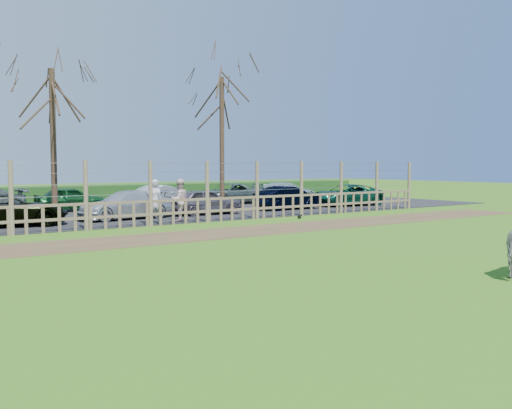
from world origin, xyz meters
TOP-DOWN VIEW (x-y plane):
  - ground at (0.00, 0.00)m, footprint 120.00×120.00m
  - dirt_strip at (0.00, 4.50)m, footprint 34.00×2.80m
  - asphalt at (0.00, 14.50)m, footprint 44.00×13.00m
  - hedge at (0.00, 21.50)m, footprint 46.00×2.00m
  - fence at (0.00, 8.00)m, footprint 30.16×0.16m
  - tree_mid at (-2.00, 13.50)m, footprint 4.80×4.80m
  - tree_right at (7.00, 14.00)m, footprint 4.80×4.80m
  - visitor_a at (0.46, 8.65)m, footprint 0.72×0.57m
  - visitor_b at (1.65, 8.80)m, footprint 0.92×0.76m
  - crow at (6.56, 7.00)m, footprint 0.23×0.17m
  - car_2 at (-4.55, 10.71)m, footprint 4.54×2.54m
  - car_3 at (0.19, 10.91)m, footprint 4.28×2.09m
  - car_4 at (4.07, 10.83)m, footprint 3.56×1.52m
  - car_5 at (9.09, 10.94)m, footprint 3.66×1.33m
  - car_6 at (13.48, 11.13)m, footprint 4.50×2.42m
  - car_10 at (-0.35, 16.39)m, footprint 3.60×1.61m
  - car_11 at (4.62, 16.24)m, footprint 3.74×1.58m
  - car_12 at (8.92, 16.19)m, footprint 4.47×2.35m
  - car_13 at (13.09, 16.08)m, footprint 4.30×2.14m

SIDE VIEW (x-z plane):
  - ground at x=0.00m, z-range 0.00..0.00m
  - dirt_strip at x=0.00m, z-range 0.00..0.01m
  - asphalt at x=0.00m, z-range 0.00..0.04m
  - crow at x=6.56m, z-range 0.00..0.19m
  - hedge at x=0.00m, z-range 0.00..1.10m
  - car_2 at x=-4.55m, z-range 0.04..1.24m
  - car_3 at x=0.19m, z-range 0.04..1.24m
  - car_4 at x=4.07m, z-range 0.04..1.24m
  - car_5 at x=9.09m, z-range 0.04..1.24m
  - car_6 at x=13.48m, z-range 0.04..1.24m
  - car_10 at x=-0.35m, z-range 0.04..1.24m
  - car_11 at x=4.62m, z-range 0.04..1.24m
  - car_12 at x=8.92m, z-range 0.04..1.24m
  - car_13 at x=13.09m, z-range 0.04..1.24m
  - fence at x=0.00m, z-range -0.45..2.05m
  - visitor_a at x=0.46m, z-range 0.04..1.76m
  - visitor_b at x=1.65m, z-range 0.04..1.76m
  - tree_mid at x=-2.00m, z-range 1.45..8.28m
  - tree_right at x=7.00m, z-range 1.57..8.92m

